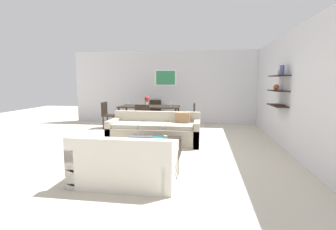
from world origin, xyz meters
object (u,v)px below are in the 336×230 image
(dining_table, at_px, (149,108))
(dining_chair_head, at_px, (155,110))
(decorative_bowl, at_px, (156,139))
(wine_glass_foot, at_px, (147,104))
(loveseat_white, at_px, (126,164))
(centerpiece_vase, at_px, (147,100))
(dining_chair_foot, at_px, (143,117))
(wine_glass_right_near, at_px, (170,103))
(dining_chair_right_near, at_px, (191,115))
(wine_glass_left_near, at_px, (128,103))
(candle_jar, at_px, (165,138))
(apple_on_coffee_table, at_px, (139,140))
(coffee_table, at_px, (153,149))
(sofa_beige, at_px, (155,132))
(dining_chair_left_near, at_px, (108,113))

(dining_table, bearing_deg, dining_chair_head, 90.00)
(decorative_bowl, relative_size, wine_glass_foot, 2.33)
(loveseat_white, height_order, centerpiece_vase, centerpiece_vase)
(dining_chair_foot, xyz_separation_m, centerpiece_vase, (-0.09, 0.90, 0.43))
(wine_glass_right_near, bearing_deg, loveseat_white, -90.88)
(centerpiece_vase, bearing_deg, dining_chair_right_near, -8.89)
(dining_chair_right_near, height_order, dining_chair_foot, same)
(wine_glass_left_near, distance_m, centerpiece_vase, 0.65)
(candle_jar, xyz_separation_m, apple_on_coffee_table, (-0.49, -0.23, -0.00))
(candle_jar, bearing_deg, dining_chair_foot, 114.30)
(dining_chair_foot, bearing_deg, coffee_table, -71.63)
(dining_chair_right_near, relative_size, wine_glass_left_near, 5.19)
(sofa_beige, bearing_deg, loveseat_white, -88.67)
(dining_chair_right_near, relative_size, dining_chair_head, 1.00)
(loveseat_white, relative_size, centerpiece_vase, 4.59)
(dining_table, bearing_deg, wine_glass_foot, -90.00)
(candle_jar, xyz_separation_m, centerpiece_vase, (-1.15, 3.24, 0.51))
(centerpiece_vase, bearing_deg, wine_glass_right_near, -9.70)
(decorative_bowl, xyz_separation_m, dining_chair_right_near, (0.52, 3.13, 0.09))
(sofa_beige, height_order, apple_on_coffee_table, sofa_beige)
(loveseat_white, distance_m, wine_glass_left_near, 4.71)
(coffee_table, xyz_separation_m, candle_jar, (0.25, 0.10, 0.23))
(decorative_bowl, xyz_separation_m, dining_chair_head, (-0.88, 4.22, 0.09))
(candle_jar, height_order, dining_chair_head, dining_chair_head)
(dining_chair_left_near, distance_m, dining_chair_right_near, 2.81)
(sofa_beige, distance_m, centerpiece_vase, 2.27)
(wine_glass_foot, bearing_deg, loveseat_white, -81.04)
(dining_table, bearing_deg, dining_chair_left_near, -171.50)
(coffee_table, relative_size, decorative_bowl, 2.94)
(coffee_table, height_order, centerpiece_vase, centerpiece_vase)
(decorative_bowl, relative_size, wine_glass_right_near, 2.46)
(decorative_bowl, relative_size, dining_chair_right_near, 0.42)
(wine_glass_right_near, height_order, wine_glass_left_near, wine_glass_left_near)
(coffee_table, height_order, apple_on_coffee_table, apple_on_coffee_table)
(wine_glass_foot, distance_m, wine_glass_right_near, 0.78)
(loveseat_white, xyz_separation_m, dining_chair_foot, (-0.66, 3.71, 0.21))
(coffee_table, height_order, wine_glass_foot, wine_glass_foot)
(wine_glass_right_near, bearing_deg, dining_chair_head, 126.26)
(dining_chair_head, xyz_separation_m, dining_chair_foot, (0.00, -1.75, 0.00))
(dining_chair_left_near, xyz_separation_m, wine_glass_left_near, (0.68, 0.09, 0.36))
(coffee_table, xyz_separation_m, centerpiece_vase, (-0.90, 3.34, 0.74))
(sofa_beige, height_order, wine_glass_right_near, wine_glass_right_near)
(dining_chair_head, bearing_deg, centerpiece_vase, -96.26)
(coffee_table, bearing_deg, dining_table, 103.74)
(dining_chair_foot, bearing_deg, dining_table, 90.00)
(decorative_bowl, bearing_deg, wine_glass_foot, 106.75)
(dining_chair_foot, distance_m, centerpiece_vase, 1.00)
(apple_on_coffee_table, xyz_separation_m, dining_chair_left_near, (-1.98, 3.24, 0.09))
(apple_on_coffee_table, distance_m, wine_glass_right_near, 3.37)
(dining_chair_foot, bearing_deg, dining_chair_right_near, 25.26)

